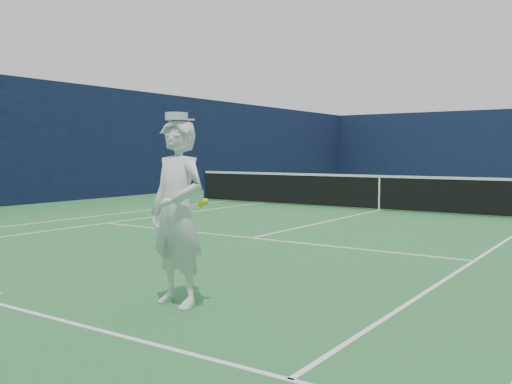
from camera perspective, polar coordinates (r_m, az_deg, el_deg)
ground at (r=16.63m, az=12.21°, el=-1.80°), size 80.00×80.00×0.00m
court_markings at (r=16.63m, az=12.21°, el=-1.78°), size 11.03×23.83×0.01m
windscreen_fence at (r=16.55m, az=12.31°, el=5.11°), size 20.12×36.12×4.00m
tennis_net at (r=16.58m, az=12.23°, el=0.11°), size 12.88×0.09×1.07m
tennis_player at (r=6.16m, az=-7.87°, el=-2.01°), size 0.80×0.57×2.07m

